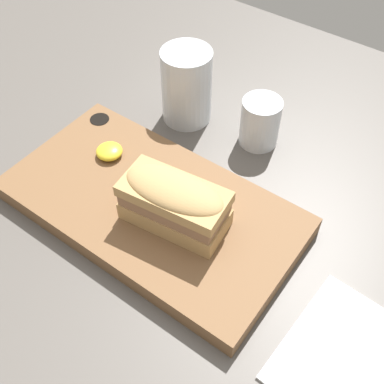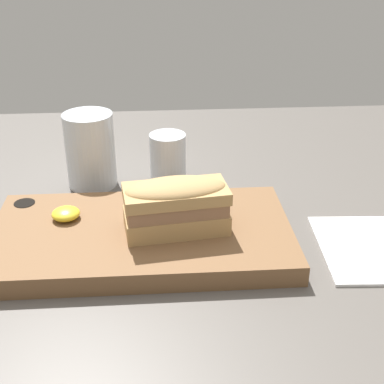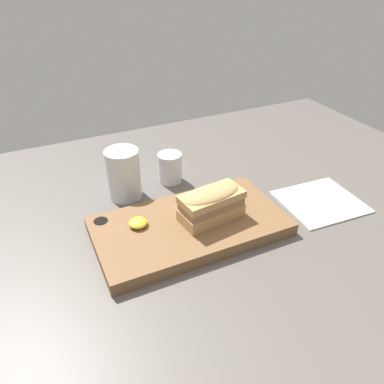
# 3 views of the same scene
# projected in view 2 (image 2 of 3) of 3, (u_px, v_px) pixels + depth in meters

# --- Properties ---
(dining_table) EXTENTS (1.68, 1.13, 0.02)m
(dining_table) POSITION_uv_depth(u_px,v_px,m) (105.00, 253.00, 0.73)
(dining_table) COLOR #56514C
(dining_table) RESTS_ON ground
(serving_board) EXTENTS (0.40, 0.21, 0.03)m
(serving_board) POSITION_uv_depth(u_px,v_px,m) (141.00, 235.00, 0.72)
(serving_board) COLOR brown
(serving_board) RESTS_ON dining_table
(sandwich) EXTENTS (0.14, 0.08, 0.07)m
(sandwich) POSITION_uv_depth(u_px,v_px,m) (176.00, 204.00, 0.69)
(sandwich) COLOR tan
(sandwich) RESTS_ON serving_board
(mustard_dollop) EXTENTS (0.04, 0.04, 0.02)m
(mustard_dollop) POSITION_uv_depth(u_px,v_px,m) (66.00, 214.00, 0.73)
(mustard_dollop) COLOR yellow
(mustard_dollop) RESTS_ON serving_board
(water_glass) EXTENTS (0.08, 0.08, 0.12)m
(water_glass) POSITION_uv_depth(u_px,v_px,m) (91.00, 155.00, 0.87)
(water_glass) COLOR silver
(water_glass) RESTS_ON dining_table
(wine_glass) EXTENTS (0.06, 0.06, 0.08)m
(wine_glass) POSITION_uv_depth(u_px,v_px,m) (168.00, 158.00, 0.90)
(wine_glass) COLOR silver
(wine_glass) RESTS_ON dining_table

